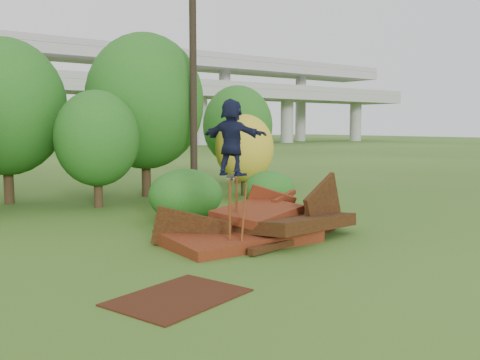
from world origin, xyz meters
TOP-DOWN VIEW (x-y plane):
  - ground at (0.00, 0.00)m, footprint 240.00×240.00m
  - scrap_pile at (-0.34, 1.63)m, footprint 5.67×3.27m
  - grind_rail at (-1.46, 1.42)m, footprint 1.13×1.14m
  - skateboard at (-1.63, 1.24)m, footprint 0.61×0.61m
  - skater at (-1.63, 1.24)m, footprint 1.15×1.79m
  - flat_plate at (-4.61, -1.18)m, footprint 2.65×2.19m
  - tree_1 at (-3.91, 12.72)m, footprint 4.58×4.58m
  - tree_2 at (-1.55, 9.65)m, footprint 3.07×3.07m
  - tree_3 at (1.32, 11.36)m, footprint 4.97×4.97m
  - tree_4 at (4.89, 9.10)m, footprint 2.55×2.55m
  - tree_5 at (7.54, 13.07)m, footprint 3.63×3.63m
  - shrub_left at (-0.46, 5.28)m, footprint 2.40×2.22m
  - shrub_right at (3.24, 5.52)m, footprint 1.97×1.80m
  - utility_pole at (2.10, 8.79)m, footprint 1.40×0.28m

SIDE VIEW (x-z plane):
  - ground at x=0.00m, z-range 0.00..0.00m
  - flat_plate at x=-4.61m, z-range 0.00..0.03m
  - scrap_pile at x=-0.34m, z-range -0.70..1.41m
  - shrub_right at x=3.24m, z-range 0.00..1.39m
  - shrub_left at x=-0.46m, z-range 0.00..1.66m
  - grind_rail at x=-1.46m, z-range 0.27..2.03m
  - skateboard at x=-1.63m, z-range 1.78..1.85m
  - tree_4 at x=4.89m, z-range 0.29..3.80m
  - tree_2 at x=-1.55m, z-range 0.39..4.72m
  - skater at x=-1.63m, z-range 1.83..3.67m
  - tree_5 at x=7.54m, z-range 0.45..5.55m
  - tree_1 at x=-3.91m, z-range 0.55..6.92m
  - tree_3 at x=1.32m, z-range 0.58..7.47m
  - utility_pole at x=2.10m, z-range 0.07..10.15m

